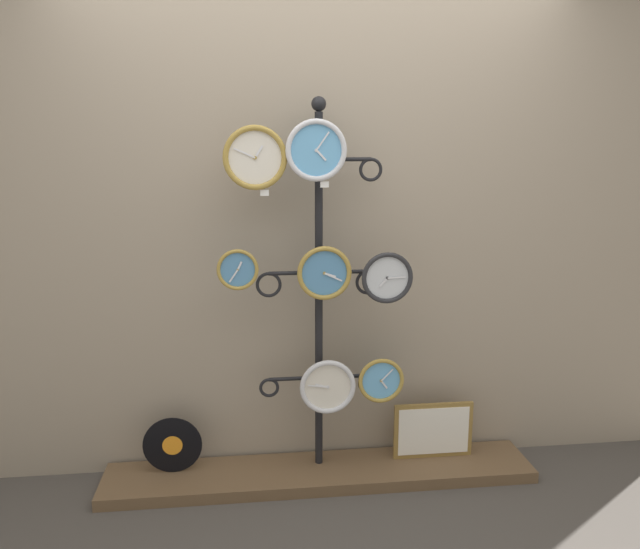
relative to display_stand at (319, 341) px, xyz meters
name	(u,v)px	position (x,y,z in m)	size (l,w,h in m)	color
ground_plane	(329,518)	(0.00, -0.41, -0.72)	(12.00, 12.00, 0.00)	#47423D
shop_wall	(315,204)	(0.00, 0.16, 0.68)	(4.40, 0.04, 2.80)	gray
low_shelf	(320,473)	(0.00, -0.06, -0.69)	(2.20, 0.36, 0.06)	brown
display_stand	(319,341)	(0.00, 0.00, 0.00)	(0.62, 0.34, 1.92)	black
clock_top_left	(255,158)	(-0.30, -0.08, 0.91)	(0.29, 0.04, 0.29)	silver
clock_top_center	(316,150)	(-0.02, -0.10, 0.95)	(0.28, 0.04, 0.28)	#60A8DB
clock_middle_left	(238,270)	(-0.39, -0.08, 0.40)	(0.20, 0.04, 0.20)	#4C84B2
clock_middle_center	(324,273)	(0.02, -0.09, 0.37)	(0.26, 0.04, 0.26)	#4C84B2
clock_middle_right	(387,278)	(0.32, -0.11, 0.35)	(0.25, 0.04, 0.25)	silver
clock_bottom_center	(328,387)	(0.03, -0.10, -0.20)	(0.28, 0.04, 0.28)	silver
clock_bottom_right	(381,380)	(0.30, -0.09, -0.19)	(0.23, 0.04, 0.23)	#60A8DB
vinyl_record	(173,445)	(-0.75, -0.01, -0.52)	(0.30, 0.01, 0.30)	black
picture_frame	(433,430)	(0.61, -0.01, -0.51)	(0.42, 0.02, 0.30)	olive
price_tag_upper	(264,193)	(-0.26, -0.08, 0.75)	(0.04, 0.00, 0.03)	white
price_tag_mid	(325,184)	(0.02, -0.10, 0.79)	(0.04, 0.00, 0.03)	white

